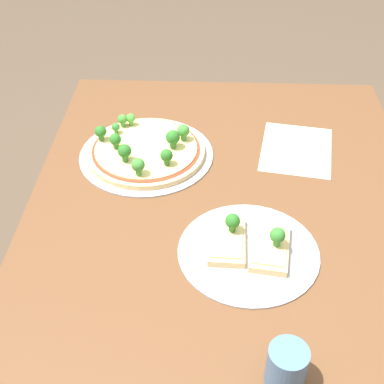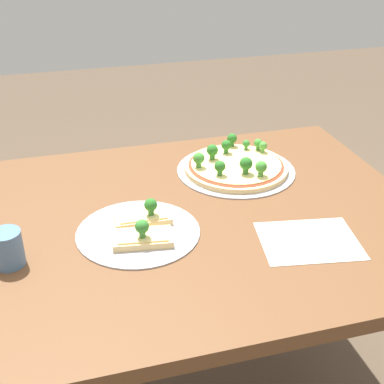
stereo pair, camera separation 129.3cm
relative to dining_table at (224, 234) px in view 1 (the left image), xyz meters
The scene contains 6 objects.
ground_plane 0.64m from the dining_table, ahead, with size 8.00×8.00×0.00m, color brown.
dining_table is the anchor object (origin of this frame).
pizza_tray_whole 0.29m from the dining_table, 48.24° to the left, with size 0.34×0.34×0.07m.
pizza_tray_slice 0.18m from the dining_table, 162.27° to the right, with size 0.29×0.29×0.07m.
drinking_cup 0.47m from the dining_table, 168.22° to the right, with size 0.07×0.07×0.08m, color #4C7099.
paper_menu 0.30m from the dining_table, 39.49° to the right, with size 0.22×0.18×0.00m, color silver.
Camera 1 is at (-0.92, 0.04, 1.54)m, focal length 50.00 mm.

